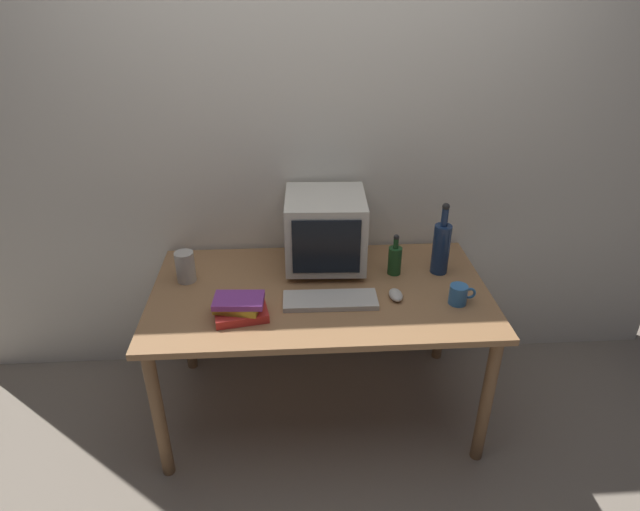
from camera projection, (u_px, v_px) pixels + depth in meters
name	position (u px, v px, depth m)	size (l,w,h in m)	color
ground_plane	(320.00, 406.00, 2.84)	(6.00, 6.00, 0.00)	gray
back_wall	(314.00, 149.00, 2.67)	(4.00, 0.08, 2.50)	silver
desk	(320.00, 304.00, 2.53)	(1.56, 0.86, 0.73)	#9E7047
crt_monitor	(325.00, 230.00, 2.60)	(0.40, 0.40, 0.37)	beige
keyboard	(330.00, 300.00, 2.39)	(0.42, 0.15, 0.02)	beige
computer_mouse	(396.00, 295.00, 2.41)	(0.06, 0.10, 0.04)	beige
bottle_tall	(441.00, 247.00, 2.57)	(0.08, 0.08, 0.36)	navy
bottle_short	(395.00, 259.00, 2.58)	(0.07, 0.07, 0.21)	#1E4C23
book_stack	(240.00, 308.00, 2.28)	(0.25, 0.19, 0.09)	red
mug	(459.00, 294.00, 2.37)	(0.12, 0.08, 0.09)	#3370B2
metal_canister	(185.00, 267.00, 2.52)	(0.09, 0.09, 0.15)	#B7B2A8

